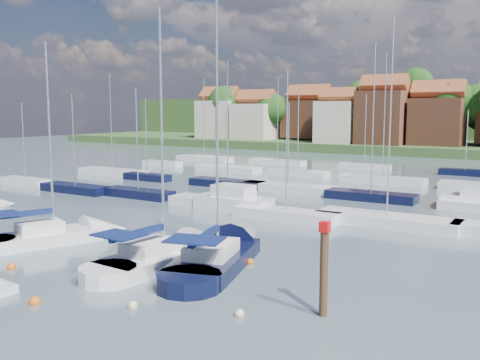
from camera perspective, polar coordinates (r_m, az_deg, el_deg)
The scene contains 11 objects.
ground at distance 63.29m, azimuth 13.23°, elevation -0.72°, with size 260.00×260.00×0.00m, color #4B5D66.
sailboat_left at distance 38.27m, azimuth -18.22°, elevation -5.70°, with size 6.27×10.80×14.31m.
sailboat_centre at distance 32.17m, azimuth -7.01°, elevation -7.87°, with size 3.75×11.71×15.69m.
sailboat_navy at distance 32.07m, azimuth -1.75°, elevation -7.88°, with size 6.65×13.02×17.39m.
timber_piling at distance 23.75m, azimuth 8.90°, elevation -11.63°, with size 0.40×0.40×6.41m.
buoy_c at distance 33.00m, azimuth -23.21°, elevation -8.68°, with size 0.48×0.48×0.48m, color #D85914.
buoy_d at distance 25.21m, azimuth -11.35°, elevation -13.22°, with size 0.46×0.46×0.46m, color beige.
buoy_e at distance 31.32m, azimuth 1.09°, elevation -8.92°, with size 0.44×0.44×0.44m, color #D85914.
buoy_f at distance 23.84m, azimuth -0.05°, elevation -14.31°, with size 0.45×0.45×0.45m, color beige.
buoy_h at distance 26.91m, azimuth -21.03°, elevation -12.24°, with size 0.54×0.54×0.54m, color #D85914.
marina_field at distance 58.08m, azimuth 13.49°, elevation -1.02°, with size 79.62×41.41×15.93m.
Camera 1 is at (19.92, -19.42, 8.88)m, focal length 40.00 mm.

